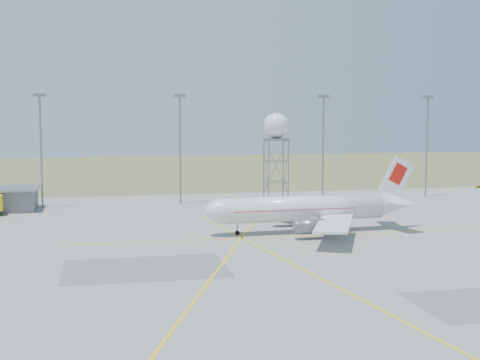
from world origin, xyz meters
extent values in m
plane|color=#9E9D98|center=(0.00, 0.00, 0.00)|extent=(400.00, 400.00, 0.00)
cube|color=#646B3B|center=(0.00, 140.00, 0.01)|extent=(400.00, 120.00, 0.03)
cylinder|color=gray|center=(-35.00, 66.00, 10.00)|extent=(0.36, 0.36, 20.00)
cube|color=gray|center=(-35.00, 66.00, 20.20)|extent=(2.20, 0.50, 0.60)
cylinder|color=gray|center=(-10.00, 66.00, 10.00)|extent=(0.36, 0.36, 20.00)
cube|color=gray|center=(-10.00, 66.00, 20.20)|extent=(2.20, 0.50, 0.60)
cylinder|color=gray|center=(18.00, 66.00, 10.00)|extent=(0.36, 0.36, 20.00)
cube|color=gray|center=(18.00, 66.00, 20.20)|extent=(2.20, 0.50, 0.60)
cylinder|color=gray|center=(40.00, 66.00, 10.00)|extent=(0.36, 0.36, 20.00)
cube|color=gray|center=(40.00, 66.00, 20.20)|extent=(2.20, 0.50, 0.60)
cylinder|color=black|center=(55.00, 72.00, 0.40)|extent=(0.10, 0.10, 0.80)
cube|color=yellow|center=(55.60, 72.00, 0.95)|extent=(1.60, 0.15, 0.50)
cube|color=black|center=(55.60, 71.92, 0.95)|extent=(0.80, 0.03, 0.30)
cylinder|color=white|center=(3.96, 32.89, 3.42)|extent=(23.53, 4.48, 3.60)
ellipsoid|color=white|center=(-7.74, 32.45, 3.42)|extent=(5.89, 3.82, 3.60)
cube|color=black|center=(-8.82, 32.41, 3.96)|extent=(1.44, 2.03, 0.88)
cone|color=white|center=(18.35, 33.44, 3.69)|extent=(5.53, 3.80, 3.60)
cube|color=white|center=(18.35, 33.44, 7.47)|extent=(5.77, 0.49, 6.77)
cube|color=red|center=(18.53, 33.45, 8.10)|extent=(3.11, 0.42, 3.47)
cube|color=white|center=(17.79, 36.30, 4.14)|extent=(3.07, 5.06, 0.16)
cube|color=white|center=(18.01, 30.54, 4.14)|extent=(3.07, 5.06, 0.16)
cube|color=white|center=(5.00, 41.04, 2.52)|extent=(10.61, 14.74, 0.32)
cube|color=white|center=(5.61, 24.85, 2.52)|extent=(9.78, 14.92, 0.32)
cylinder|color=slate|center=(2.86, 38.08, 1.71)|extent=(3.86, 2.21, 2.07)
cylinder|color=slate|center=(3.25, 27.64, 1.71)|extent=(3.86, 2.21, 2.07)
cube|color=red|center=(2.16, 32.83, 3.51)|extent=(18.13, 4.32, 0.11)
cylinder|color=black|center=(-5.94, 32.52, 0.41)|extent=(0.65, 0.65, 0.81)
cube|color=black|center=(5.76, 32.96, 0.41)|extent=(1.10, 5.43, 0.81)
cylinder|color=gray|center=(5.76, 32.96, 0.81)|extent=(0.22, 0.22, 1.62)
cylinder|color=gray|center=(5.57, 60.04, 6.11)|extent=(0.23, 0.23, 12.22)
cylinder|color=gray|center=(9.32, 60.04, 6.11)|extent=(0.23, 0.23, 12.22)
cylinder|color=gray|center=(9.32, 63.80, 6.11)|extent=(0.23, 0.23, 12.22)
cylinder|color=gray|center=(5.57, 63.80, 6.11)|extent=(0.23, 0.23, 12.22)
cube|color=gray|center=(7.44, 61.92, 12.22)|extent=(4.36, 4.36, 0.23)
sphere|color=white|center=(7.44, 61.92, 14.66)|extent=(4.70, 4.70, 4.70)
camera|label=1|loc=(-24.50, -58.20, 17.40)|focal=50.00mm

